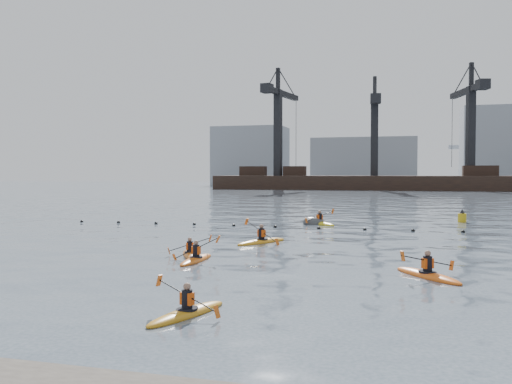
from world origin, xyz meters
The scene contains 12 objects.
ground centered at (0.00, 0.00, 0.00)m, with size 400.00×400.00×0.00m, color #3B4D57.
float_line centered at (-0.50, 22.53, 0.03)m, with size 33.24×0.73×0.24m.
barge_pier centered at (-0.22, 110.00, 1.89)m, with size 72.00×19.30×29.50m.
skyline centered at (2.23, 150.27, 9.25)m, with size 141.00×28.00×22.00m.
kayaker_0 centered at (-1.98, 7.88, 0.09)m, with size 2.15×3.09×1.23m.
kayaker_1 centered at (1.02, -0.32, 0.09)m, with size 2.01×3.06×1.08m.
kayaker_2 centered at (-2.81, 9.21, 0.09)m, with size 1.83×2.85×1.02m.
kayaker_3 centered at (-0.83, 14.31, 0.11)m, with size 2.32×3.41×1.38m.
kayaker_4 centered at (7.25, 6.75, 0.10)m, with size 2.59×3.10×1.12m.
kayaker_5 centered at (0.57, 25.52, 0.11)m, with size 2.89×3.14×1.23m.
mooring_buoy centered at (0.29, 25.51, 0.00)m, with size 1.94×1.15×0.97m, color #414447.
nav_buoy centered at (10.66, 29.94, 0.34)m, with size 0.62×0.62×1.12m.
Camera 1 is at (6.41, -13.26, 3.69)m, focal length 38.00 mm.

